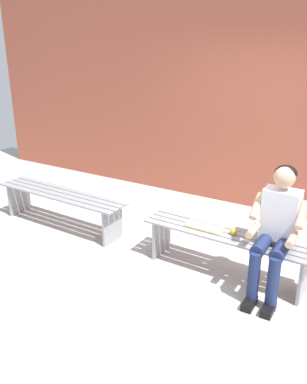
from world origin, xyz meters
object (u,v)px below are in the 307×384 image
object	(u,v)px
book_open	(204,227)
person_seated	(276,227)
bench_near	(227,243)
apple	(234,231)
bench_far	(61,200)

from	to	relation	value
book_open	person_seated	bearing A→B (deg)	175.18
bench_near	person_seated	bearing A→B (deg)	168.45
bench_near	apple	distance (m)	0.16
apple	book_open	distance (m)	0.32
apple	person_seated	bearing A→B (deg)	166.62
bench_far	person_seated	distance (m)	2.82
apple	book_open	xyz separation A→B (m)	(0.32, 0.02, -0.03)
bench_far	person_seated	xyz separation A→B (m)	(-2.80, 0.10, 0.34)
person_seated	apple	distance (m)	0.49
person_seated	book_open	world-z (taller)	person_seated
bench_near	person_seated	world-z (taller)	person_seated
bench_far	apple	size ratio (longest dim) A/B	24.94
bench_near	person_seated	size ratio (longest dim) A/B	1.45
bench_far	person_seated	size ratio (longest dim) A/B	1.51
apple	bench_near	bearing A→B (deg)	1.89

